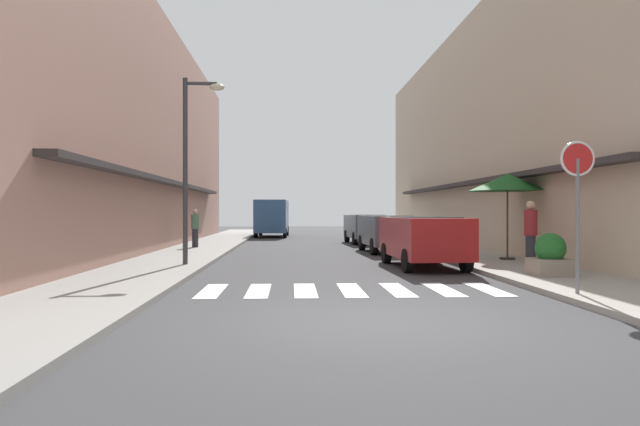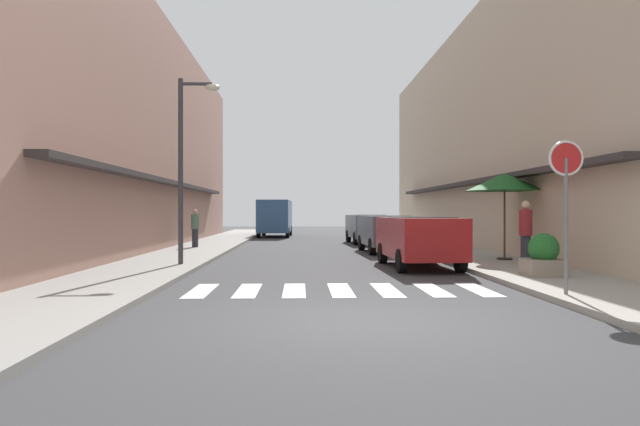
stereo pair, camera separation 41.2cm
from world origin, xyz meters
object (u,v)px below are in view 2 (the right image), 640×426
parked_car_near (419,236)px  pedestrian_walking_near (526,232)px  parked_car_mid (386,229)px  delivery_van (275,215)px  parked_car_far (368,225)px  street_lamp (187,151)px  round_street_sign (566,176)px  cafe_umbrella (505,182)px  pedestrian_walking_far (195,227)px  planter_corner (544,257)px

parked_car_near → pedestrian_walking_near: pedestrian_walking_near is taller
parked_car_mid → delivery_van: size_ratio=0.78×
parked_car_far → street_lamp: bearing=-117.7°
round_street_sign → delivery_van: bearing=103.2°
cafe_umbrella → parked_car_mid: bearing=121.0°
round_street_sign → pedestrian_walking_far: bearing=122.7°
parked_car_mid → street_lamp: street_lamp is taller
round_street_sign → planter_corner: (0.85, 3.00, -1.70)m
pedestrian_walking_near → delivery_van: bearing=12.7°
street_lamp → planter_corner: (8.93, -3.42, -2.81)m
parked_car_near → pedestrian_walking_near: (2.58, -1.43, 0.15)m
parked_car_mid → street_lamp: (-6.66, -6.17, 2.45)m
cafe_umbrella → pedestrian_walking_near: cafe_umbrella is taller
parked_car_mid → cafe_umbrella: size_ratio=1.57×
cafe_umbrella → pedestrian_walking_near: 3.14m
parked_car_near → parked_car_far: (0.00, 12.79, -0.00)m
round_street_sign → pedestrian_walking_far: size_ratio=1.75×
parked_car_far → cafe_umbrella: bearing=-75.4°
round_street_sign → pedestrian_walking_near: size_ratio=1.56×
round_street_sign → cafe_umbrella: size_ratio=1.03×
round_street_sign → street_lamp: size_ratio=0.53×
parked_car_far → delivery_van: delivery_van is taller
parked_car_near → parked_car_mid: 6.29m
delivery_van → planter_corner: delivery_van is taller
street_lamp → parked_car_mid: bearing=42.8°
parked_car_near → pedestrian_walking_far: bearing=133.9°
parked_car_near → round_street_sign: (1.42, -6.30, 1.34)m
parked_car_near → pedestrian_walking_far: 11.36m
parked_car_far → delivery_van: size_ratio=0.80×
parked_car_far → cafe_umbrella: (2.98, -11.47, 1.61)m
parked_car_mid → parked_car_far: (0.00, 6.50, 0.00)m
cafe_umbrella → pedestrian_walking_near: bearing=-98.3°
parked_car_far → pedestrian_walking_far: pedestrian_walking_far is taller
parked_car_near → street_lamp: street_lamp is taller
street_lamp → cafe_umbrella: size_ratio=1.97×
parked_car_near → cafe_umbrella: size_ratio=1.63×
parked_car_far → round_street_sign: round_street_sign is taller
planter_corner → pedestrian_walking_far: size_ratio=0.63×
parked_car_far → round_street_sign: (1.42, -19.09, 1.34)m
parked_car_near → planter_corner: parked_car_near is taller
street_lamp → delivery_van: bearing=85.6°
parked_car_far → pedestrian_walking_near: 14.45m
parked_car_mid → parked_car_far: bearing=90.0°
round_street_sign → parked_car_near: bearing=102.7°
pedestrian_walking_near → round_street_sign: bearing=160.7°
delivery_van → round_street_sign: bearing=-76.8°
round_street_sign → cafe_umbrella: 7.78m
parked_car_near → pedestrian_walking_near: bearing=-29.0°
parked_car_near → street_lamp: (-6.66, 0.12, 2.45)m
street_lamp → pedestrian_walking_near: bearing=-9.5°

